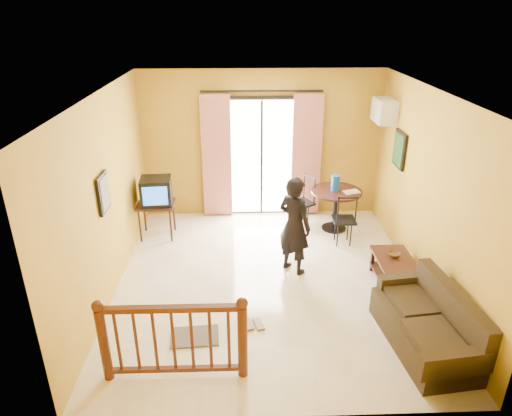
{
  "coord_description": "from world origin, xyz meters",
  "views": [
    {
      "loc": [
        -0.39,
        -5.85,
        3.83
      ],
      "look_at": [
        -0.18,
        0.2,
        1.12
      ],
      "focal_mm": 32.0,
      "sensor_mm": 36.0,
      "label": 1
    }
  ],
  "objects_px": {
    "dining_table": "(336,199)",
    "coffee_table": "(395,269)",
    "sofa": "(429,326)",
    "standing_person": "(294,226)",
    "television": "(156,191)"
  },
  "relations": [
    {
      "from": "dining_table",
      "to": "coffee_table",
      "type": "xyz_separation_m",
      "value": [
        0.53,
        -1.9,
        -0.32
      ]
    },
    {
      "from": "coffee_table",
      "to": "sofa",
      "type": "distance_m",
      "value": 1.32
    },
    {
      "from": "sofa",
      "to": "coffee_table",
      "type": "bearing_deg",
      "value": 83.17
    },
    {
      "from": "dining_table",
      "to": "standing_person",
      "type": "relative_size",
      "value": 0.59
    },
    {
      "from": "television",
      "to": "dining_table",
      "type": "relative_size",
      "value": 0.6
    },
    {
      "from": "television",
      "to": "sofa",
      "type": "distance_m",
      "value": 4.84
    },
    {
      "from": "television",
      "to": "standing_person",
      "type": "xyz_separation_m",
      "value": [
        2.27,
        -1.24,
        -0.1
      ]
    },
    {
      "from": "coffee_table",
      "to": "sofa",
      "type": "xyz_separation_m",
      "value": [
        0.0,
        -1.32,
        0.01
      ]
    },
    {
      "from": "television",
      "to": "sofa",
      "type": "bearing_deg",
      "value": -43.77
    },
    {
      "from": "coffee_table",
      "to": "standing_person",
      "type": "xyz_separation_m",
      "value": [
        -1.45,
        0.48,
        0.49
      ]
    },
    {
      "from": "television",
      "to": "coffee_table",
      "type": "relative_size",
      "value": 0.58
    },
    {
      "from": "dining_table",
      "to": "sofa",
      "type": "bearing_deg",
      "value": -80.66
    },
    {
      "from": "dining_table",
      "to": "television",
      "type": "bearing_deg",
      "value": -176.83
    },
    {
      "from": "coffee_table",
      "to": "television",
      "type": "bearing_deg",
      "value": 155.19
    },
    {
      "from": "dining_table",
      "to": "coffee_table",
      "type": "relative_size",
      "value": 0.96
    }
  ]
}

